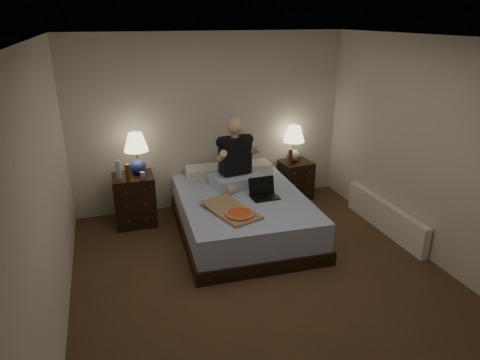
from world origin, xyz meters
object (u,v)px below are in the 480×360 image
object	(u,v)px
bed	(243,215)
beer_bottle_left	(128,173)
nightstand_right	(295,180)
pizza_box	(240,215)
radiator	(385,217)
soda_can	(142,176)
laptop	(265,189)
beer_bottle_right	(290,157)
lamp_right	(294,144)
lamp_left	(137,154)
water_bottle	(119,170)
person	(237,153)
nightstand_left	(135,200)

from	to	relation	value
bed	beer_bottle_left	xyz separation A→B (m)	(-1.37, 0.53, 0.55)
nightstand_right	pizza_box	size ratio (longest dim) A/B	0.77
radiator	pizza_box	bearing A→B (deg)	-178.31
soda_can	laptop	world-z (taller)	soda_can
nightstand_right	pizza_box	world-z (taller)	pizza_box
beer_bottle_left	beer_bottle_right	distance (m)	2.42
bed	lamp_right	bearing A→B (deg)	41.49
beer_bottle_right	laptop	world-z (taller)	beer_bottle_right
lamp_right	soda_can	xyz separation A→B (m)	(-2.30, -0.35, -0.12)
lamp_left	laptop	world-z (taller)	lamp_left
pizza_box	laptop	bearing A→B (deg)	25.17
water_bottle	beer_bottle_left	distance (m)	0.17
bed	beer_bottle_right	size ratio (longest dim) A/B	9.03
bed	beer_bottle_left	size ratio (longest dim) A/B	9.03
beer_bottle_left	laptop	size ratio (longest dim) A/B	0.68
beer_bottle_left	lamp_right	bearing A→B (deg)	8.43
laptop	radiator	xyz separation A→B (m)	(1.56, -0.38, -0.44)
soda_can	lamp_right	bearing A→B (deg)	8.58
bed	person	xyz separation A→B (m)	(0.04, 0.38, 0.72)
nightstand_right	radiator	bearing A→B (deg)	-69.39
beer_bottle_left	laptop	xyz separation A→B (m)	(1.62, -0.67, -0.17)
beer_bottle_right	bed	bearing A→B (deg)	-141.66
person	soda_can	bearing A→B (deg)	164.11
person	pizza_box	bearing A→B (deg)	-113.34
bed	pizza_box	distance (m)	0.69
water_bottle	radiator	distance (m)	3.55
water_bottle	person	bearing A→B (deg)	-10.74
soda_can	beer_bottle_right	distance (m)	2.23
nightstand_left	pizza_box	xyz separation A→B (m)	(1.08, -1.30, 0.21)
soda_can	radiator	distance (m)	3.24
bed	lamp_left	xyz separation A→B (m)	(-1.22, 0.78, 0.72)
bed	pizza_box	size ratio (longest dim) A/B	2.73
lamp_right	soda_can	world-z (taller)	lamp_right
bed	person	bearing A→B (deg)	86.68
water_bottle	soda_can	xyz separation A→B (m)	(0.28, -0.11, -0.07)
laptop	lamp_right	bearing A→B (deg)	48.77
laptop	radiator	distance (m)	1.67
bed	laptop	xyz separation A→B (m)	(0.25, -0.14, 0.38)
lamp_left	beer_bottle_right	xyz separation A→B (m)	(2.25, 0.03, -0.27)
lamp_right	person	world-z (taller)	person
nightstand_right	laptop	bearing A→B (deg)	-136.68
lamp_left	laptop	size ratio (longest dim) A/B	1.65
bed	pizza_box	xyz separation A→B (m)	(-0.23, -0.58, 0.30)
beer_bottle_right	person	size ratio (longest dim) A/B	0.25
lamp_right	pizza_box	bearing A→B (deg)	-132.09
nightstand_right	beer_bottle_left	size ratio (longest dim) A/B	2.56
person	radiator	size ratio (longest dim) A/B	0.58
lamp_right	person	bearing A→B (deg)	-154.10
bed	beer_bottle_left	distance (m)	1.57
person	lamp_left	bearing A→B (deg)	154.26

